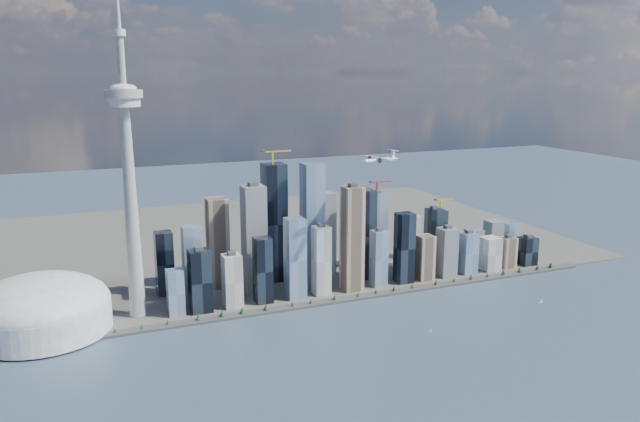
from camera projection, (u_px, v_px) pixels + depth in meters
name	position (u px, v px, depth m)	size (l,w,h in m)	color
ground	(396.00, 366.00, 839.57)	(4000.00, 4000.00, 0.00)	#304655
seawall	(324.00, 302.00, 1064.56)	(1100.00, 22.00, 4.00)	#383838
land	(250.00, 239.00, 1470.43)	(1400.00, 900.00, 3.00)	#4C4C47
shoreline_trees	(324.00, 299.00, 1063.09)	(960.53, 7.20, 8.80)	#3F2D1E
skyscraper_cluster	(335.00, 244.00, 1148.99)	(736.00, 142.00, 247.28)	black
needle_tower	(129.00, 173.00, 955.74)	(56.00, 56.00, 550.50)	#A2A29C
dome_stadium	(42.00, 308.00, 936.92)	(200.00, 200.00, 86.00)	#B8B8B8
airplane	(380.00, 160.00, 1011.96)	(75.16, 66.85, 18.41)	silver
sailboat_west	(431.00, 330.00, 947.77)	(6.48, 3.70, 9.15)	silver
sailboat_east	(541.00, 301.00, 1067.34)	(6.68, 2.86, 9.23)	silver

